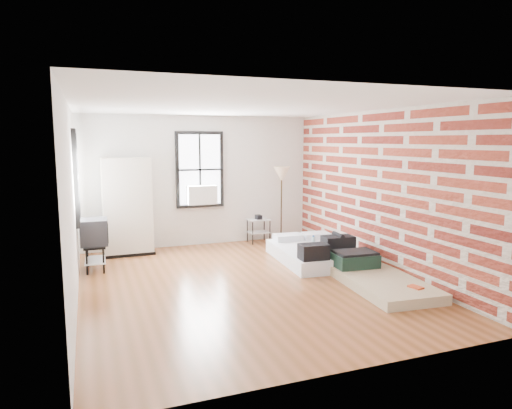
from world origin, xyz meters
name	(u,v)px	position (x,y,z in m)	size (l,w,h in m)	color
ground	(245,284)	(0.00, 0.00, 0.00)	(6.00, 6.00, 0.00)	brown
room_shell	(251,174)	(0.23, 0.36, 1.74)	(5.02, 6.02, 2.80)	silver
mattress_main	(317,252)	(1.74, 0.83, 0.17)	(1.56, 2.03, 0.62)	white
mattress_bare	(375,277)	(1.94, -0.75, 0.13)	(1.17, 2.01, 0.42)	#BDAF88
wardrobe	(127,207)	(-1.56, 2.65, 0.97)	(0.99, 0.58, 1.94)	black
side_table	(259,224)	(1.27, 2.72, 0.42)	(0.49, 0.39, 0.62)	black
floor_lamp	(282,178)	(1.79, 2.65, 1.45)	(0.36, 0.36, 1.69)	black
tv_stand	(94,234)	(-2.21, 1.66, 0.65)	(0.47, 0.66, 0.92)	black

